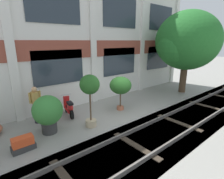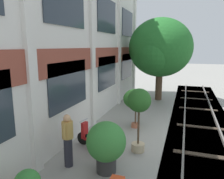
# 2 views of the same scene
# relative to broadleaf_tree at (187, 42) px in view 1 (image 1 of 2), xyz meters

# --- Properties ---
(ground_plane) EXTENTS (80.00, 80.00, 0.00)m
(ground_plane) POSITION_rel_broadleaf_tree_xyz_m (-5.97, -0.25, -3.42)
(ground_plane) COLOR gray
(apartment_facade) EXTENTS (16.71, 0.64, 8.49)m
(apartment_facade) POSITION_rel_broadleaf_tree_xyz_m (-5.97, 2.56, 0.80)
(apartment_facade) COLOR silver
(apartment_facade) RESTS_ON ground
(rail_tracks) EXTENTS (24.35, 2.80, 0.43)m
(rail_tracks) POSITION_rel_broadleaf_tree_xyz_m (-5.97, -2.50, -3.55)
(rail_tracks) COLOR #5B5449
(rail_tracks) RESTS_ON ground
(broadleaf_tree) EXTENTS (4.37, 4.16, 5.46)m
(broadleaf_tree) POSITION_rel_broadleaf_tree_xyz_m (0.00, 0.00, 0.00)
(broadleaf_tree) COLOR #4C3826
(broadleaf_tree) RESTS_ON ground
(potted_plant_square_trough) EXTENTS (0.74, 0.41, 0.48)m
(potted_plant_square_trough) POSITION_rel_broadleaf_tree_xyz_m (-10.56, -0.27, -3.19)
(potted_plant_square_trough) COLOR #333333
(potted_plant_square_trough) RESTS_ON ground
(potted_plant_fluted_column) EXTENTS (1.15, 1.15, 1.53)m
(potted_plant_fluted_column) POSITION_rel_broadleaf_tree_xyz_m (-9.44, 0.35, -2.54)
(potted_plant_fluted_column) COLOR #333333
(potted_plant_fluted_column) RESTS_ON ground
(potted_plant_terracotta_small) EXTENTS (1.13, 1.13, 1.77)m
(potted_plant_terracotta_small) POSITION_rel_broadleaf_tree_xyz_m (-5.66, 0.33, -2.12)
(potted_plant_terracotta_small) COLOR #B76647
(potted_plant_terracotta_small) RESTS_ON ground
(potted_plant_low_pan) EXTENTS (0.81, 0.81, 2.24)m
(potted_plant_low_pan) POSITION_rel_broadleaf_tree_xyz_m (-7.89, -0.26, -1.76)
(potted_plant_low_pan) COLOR tan
(potted_plant_low_pan) RESTS_ON ground
(scooter_near_curb) EXTENTS (0.55, 1.37, 0.98)m
(scooter_near_curb) POSITION_rel_broadleaf_tree_xyz_m (-8.12, 1.29, -2.98)
(scooter_near_curb) COLOR black
(scooter_near_curb) RESTS_ON ground
(resident_by_doorway) EXTENTS (0.53, 0.34, 1.65)m
(resident_by_doorway) POSITION_rel_broadleaf_tree_xyz_m (-9.52, 1.55, -2.53)
(resident_by_doorway) COLOR #282833
(resident_by_doorway) RESTS_ON ground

